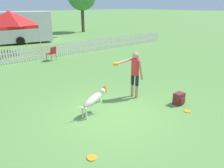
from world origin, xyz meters
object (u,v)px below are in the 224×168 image
object	(u,v)px
frisbee_near_handler	(187,111)
canopy_tent_main	(10,19)
equipment_trailer	(23,27)
backpack_on_grass	(179,99)
leaping_dog	(94,99)
handler_person	(134,70)
folding_chair_blue_left	(52,52)
frisbee_midfield	(92,158)
frisbee_near_dog	(177,102)

from	to	relation	value
frisbee_near_handler	canopy_tent_main	size ratio (longest dim) A/B	0.08
canopy_tent_main	equipment_trailer	bearing A→B (deg)	62.08
frisbee_near_handler	backpack_on_grass	bearing A→B (deg)	62.50
leaping_dog	frisbee_near_handler	world-z (taller)	leaping_dog
leaping_dog	equipment_trailer	bearing A→B (deg)	163.30
backpack_on_grass	handler_person	bearing A→B (deg)	118.34
leaping_dog	folding_chair_blue_left	world-z (taller)	folding_chair_blue_left
folding_chair_blue_left	canopy_tent_main	bearing A→B (deg)	-94.49
backpack_on_grass	equipment_trailer	world-z (taller)	equipment_trailer
folding_chair_blue_left	canopy_tent_main	distance (m)	4.12
frisbee_midfield	backpack_on_grass	size ratio (longest dim) A/B	0.54
frisbee_midfield	backpack_on_grass	bearing A→B (deg)	5.89
frisbee_midfield	folding_chair_blue_left	size ratio (longest dim) A/B	0.25
frisbee_midfield	frisbee_near_handler	bearing A→B (deg)	-1.69
frisbee_near_handler	frisbee_midfield	distance (m)	3.58
handler_person	backpack_on_grass	world-z (taller)	handler_person
frisbee_midfield	folding_chair_blue_left	distance (m)	9.37
frisbee_near_handler	equipment_trailer	xyz separation A→B (m)	(0.82, 16.59, 1.36)
frisbee_near_handler	frisbee_midfield	xyz separation A→B (m)	(-3.58, 0.11, 0.00)
leaping_dog	folding_chair_blue_left	distance (m)	7.42
handler_person	leaping_dog	xyz separation A→B (m)	(-1.86, -0.16, -0.54)
equipment_trailer	folding_chair_blue_left	bearing A→B (deg)	-87.46
leaping_dog	frisbee_near_dog	xyz separation A→B (m)	(2.73, -1.12, -0.48)
handler_person	frisbee_near_dog	bearing A→B (deg)	-150.42
backpack_on_grass	canopy_tent_main	xyz separation A→B (m)	(-1.64, 11.93, 2.05)
frisbee_near_dog	canopy_tent_main	world-z (taller)	canopy_tent_main
backpack_on_grass	folding_chair_blue_left	xyz separation A→B (m)	(-0.55, 8.37, 0.30)
leaping_dog	canopy_tent_main	xyz separation A→B (m)	(0.97, 10.70, 1.75)
handler_person	frisbee_near_handler	size ratio (longest dim) A/B	7.75
leaping_dog	equipment_trailer	distance (m)	15.21
handler_person	frisbee_midfield	bearing A→B (deg)	115.52
handler_person	frisbee_near_handler	distance (m)	2.21
leaping_dog	frisbee_midfield	distance (m)	2.10
frisbee_near_dog	backpack_on_grass	world-z (taller)	backpack_on_grass
frisbee_near_handler	frisbee_midfield	size ratio (longest dim) A/B	1.00
backpack_on_grass	frisbee_near_dog	bearing A→B (deg)	46.28
frisbee_midfield	leaping_dog	bearing A→B (deg)	53.09
frisbee_near_dog	equipment_trailer	size ratio (longest dim) A/B	0.04
leaping_dog	frisbee_near_handler	size ratio (longest dim) A/B	5.58
frisbee_midfield	equipment_trailer	world-z (taller)	equipment_trailer
handler_person	frisbee_midfield	distance (m)	3.71
frisbee_near_dog	canopy_tent_main	xyz separation A→B (m)	(-1.75, 11.81, 2.24)
frisbee_near_handler	frisbee_near_dog	bearing A→B (deg)	58.84
handler_person	folding_chair_blue_left	bearing A→B (deg)	-6.27
canopy_tent_main	equipment_trailer	xyz separation A→B (m)	(2.20, 4.15, -0.88)
handler_person	backpack_on_grass	distance (m)	1.79
frisbee_near_handler	handler_person	bearing A→B (deg)	104.52
handler_person	backpack_on_grass	xyz separation A→B (m)	(0.75, -1.40, -0.84)
leaping_dog	backpack_on_grass	size ratio (longest dim) A/B	2.99
backpack_on_grass	canopy_tent_main	distance (m)	12.22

